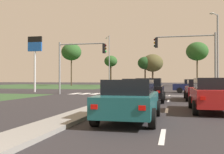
{
  "coord_description": "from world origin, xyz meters",
  "views": [
    {
      "loc": [
        3.75,
        -1.85,
        1.52
      ],
      "look_at": [
        -4.99,
        36.36,
        1.9
      ],
      "focal_mm": 42.07,
      "sensor_mm": 36.0,
      "label": 1
    }
  ],
  "objects_px": {
    "treeline_third": "(145,63)",
    "treeline_fourth": "(153,63)",
    "street_lamp_second": "(217,49)",
    "treeline_near": "(71,52)",
    "car_beige_second": "(130,85)",
    "traffic_signal_near_left": "(77,58)",
    "car_white_eighth": "(133,84)",
    "fuel_price_totem": "(35,51)",
    "car_navy_fourth": "(192,86)",
    "treeline_second": "(111,62)",
    "pedestrian_at_median": "(150,81)",
    "street_lamp_third": "(109,59)",
    "traffic_signal_near_right": "(192,52)",
    "car_maroon_near": "(199,90)",
    "car_teal_fifth": "(130,100)",
    "car_red_third": "(213,95)",
    "car_black_sixth": "(149,90)",
    "treeline_fifth": "(197,51)"
  },
  "relations": [
    {
      "from": "car_maroon_near",
      "to": "treeline_second",
      "type": "bearing_deg",
      "value": 111.14
    },
    {
      "from": "traffic_signal_near_right",
      "to": "car_teal_fifth",
      "type": "bearing_deg",
      "value": -101.92
    },
    {
      "from": "car_teal_fifth",
      "to": "treeline_second",
      "type": "relative_size",
      "value": 0.59
    },
    {
      "from": "car_teal_fifth",
      "to": "pedestrian_at_median",
      "type": "relative_size",
      "value": 2.42
    },
    {
      "from": "street_lamp_second",
      "to": "car_maroon_near",
      "type": "bearing_deg",
      "value": -104.59
    },
    {
      "from": "traffic_signal_near_left",
      "to": "treeline_fifth",
      "type": "distance_m",
      "value": 41.13
    },
    {
      "from": "car_maroon_near",
      "to": "treeline_third",
      "type": "xyz_separation_m",
      "value": [
        -8.18,
        42.16,
        4.64
      ]
    },
    {
      "from": "car_navy_fourth",
      "to": "treeline_second",
      "type": "xyz_separation_m",
      "value": [
        -17.22,
        33.44,
        5.26
      ]
    },
    {
      "from": "car_red_third",
      "to": "treeline_third",
      "type": "xyz_separation_m",
      "value": [
        -8.07,
        49.45,
        4.59
      ]
    },
    {
      "from": "street_lamp_second",
      "to": "treeline_near",
      "type": "relative_size",
      "value": 0.88
    },
    {
      "from": "street_lamp_third",
      "to": "traffic_signal_near_right",
      "type": "bearing_deg",
      "value": -62.41
    },
    {
      "from": "car_maroon_near",
      "to": "treeline_second",
      "type": "relative_size",
      "value": 0.6
    },
    {
      "from": "car_red_third",
      "to": "treeline_fourth",
      "type": "xyz_separation_m",
      "value": [
        -6.33,
        50.15,
        4.65
      ]
    },
    {
      "from": "car_beige_second",
      "to": "car_red_third",
      "type": "relative_size",
      "value": 1.04
    },
    {
      "from": "car_black_sixth",
      "to": "pedestrian_at_median",
      "type": "relative_size",
      "value": 2.25
    },
    {
      "from": "car_red_third",
      "to": "car_teal_fifth",
      "type": "relative_size",
      "value": 0.97
    },
    {
      "from": "car_beige_second",
      "to": "treeline_third",
      "type": "relative_size",
      "value": 0.65
    },
    {
      "from": "car_maroon_near",
      "to": "traffic_signal_near_right",
      "type": "xyz_separation_m",
      "value": [
        -0.16,
        4.96,
        3.28
      ]
    },
    {
      "from": "car_maroon_near",
      "to": "car_black_sixth",
      "type": "xyz_separation_m",
      "value": [
        -3.48,
        -2.2,
        0.04
      ]
    },
    {
      "from": "car_red_third",
      "to": "car_white_eighth",
      "type": "xyz_separation_m",
      "value": [
        -8.06,
        29.27,
        -0.03
      ]
    },
    {
      "from": "fuel_price_totem",
      "to": "treeline_fifth",
      "type": "xyz_separation_m",
      "value": [
        21.99,
        34.23,
        3.05
      ]
    },
    {
      "from": "street_lamp_second",
      "to": "fuel_price_totem",
      "type": "bearing_deg",
      "value": -170.64
    },
    {
      "from": "car_navy_fourth",
      "to": "fuel_price_totem",
      "type": "distance_m",
      "value": 19.06
    },
    {
      "from": "car_beige_second",
      "to": "traffic_signal_near_left",
      "type": "distance_m",
      "value": 8.57
    },
    {
      "from": "treeline_third",
      "to": "treeline_near",
      "type": "bearing_deg",
      "value": -173.72
    },
    {
      "from": "car_beige_second",
      "to": "traffic_signal_near_right",
      "type": "distance_m",
      "value": 10.07
    },
    {
      "from": "pedestrian_at_median",
      "to": "fuel_price_totem",
      "type": "bearing_deg",
      "value": -87.6
    },
    {
      "from": "car_beige_second",
      "to": "street_lamp_second",
      "type": "height_order",
      "value": "street_lamp_second"
    },
    {
      "from": "traffic_signal_near_left",
      "to": "street_lamp_second",
      "type": "distance_m",
      "value": 16.4
    },
    {
      "from": "traffic_signal_near_left",
      "to": "street_lamp_third",
      "type": "distance_m",
      "value": 28.3
    },
    {
      "from": "car_black_sixth",
      "to": "traffic_signal_near_right",
      "type": "relative_size",
      "value": 0.72
    },
    {
      "from": "car_white_eighth",
      "to": "fuel_price_totem",
      "type": "distance_m",
      "value": 17.18
    },
    {
      "from": "car_navy_fourth",
      "to": "pedestrian_at_median",
      "type": "bearing_deg",
      "value": 21.91
    },
    {
      "from": "car_teal_fifth",
      "to": "street_lamp_second",
      "type": "relative_size",
      "value": 0.49
    },
    {
      "from": "traffic_signal_near_right",
      "to": "treeline_third",
      "type": "xyz_separation_m",
      "value": [
        -8.01,
        37.21,
        1.36
      ]
    },
    {
      "from": "car_navy_fourth",
      "to": "car_white_eighth",
      "type": "relative_size",
      "value": 1.01
    },
    {
      "from": "car_navy_fourth",
      "to": "treeline_fifth",
      "type": "relative_size",
      "value": 0.42
    },
    {
      "from": "pedestrian_at_median",
      "to": "fuel_price_totem",
      "type": "relative_size",
      "value": 0.27
    },
    {
      "from": "street_lamp_third",
      "to": "car_red_third",
      "type": "bearing_deg",
      "value": -69.94
    },
    {
      "from": "car_navy_fourth",
      "to": "traffic_signal_near_right",
      "type": "height_order",
      "value": "traffic_signal_near_right"
    },
    {
      "from": "car_beige_second",
      "to": "street_lamp_third",
      "type": "distance_m",
      "value": 23.27
    },
    {
      "from": "car_maroon_near",
      "to": "car_navy_fourth",
      "type": "bearing_deg",
      "value": 88.65
    },
    {
      "from": "car_white_eighth",
      "to": "street_lamp_third",
      "type": "distance_m",
      "value": 13.82
    },
    {
      "from": "street_lamp_third",
      "to": "fuel_price_totem",
      "type": "xyz_separation_m",
      "value": [
        -3.47,
        -24.24,
        -0.94
      ]
    },
    {
      "from": "treeline_third",
      "to": "treeline_fourth",
      "type": "height_order",
      "value": "treeline_fourth"
    },
    {
      "from": "car_beige_second",
      "to": "street_lamp_second",
      "type": "distance_m",
      "value": 11.03
    },
    {
      "from": "car_black_sixth",
      "to": "treeline_fourth",
      "type": "bearing_deg",
      "value": 93.76
    },
    {
      "from": "car_maroon_near",
      "to": "pedestrian_at_median",
      "type": "bearing_deg",
      "value": 102.64
    },
    {
      "from": "car_black_sixth",
      "to": "car_white_eighth",
      "type": "relative_size",
      "value": 0.98
    },
    {
      "from": "car_maroon_near",
      "to": "pedestrian_at_median",
      "type": "height_order",
      "value": "pedestrian_at_median"
    }
  ]
}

